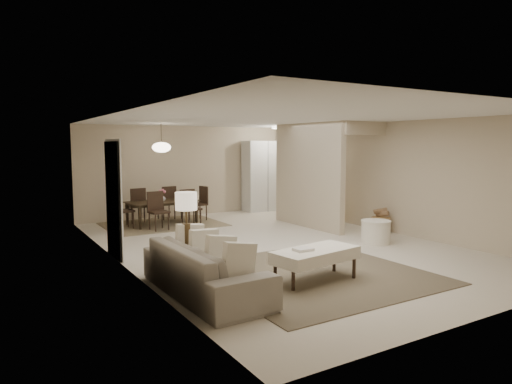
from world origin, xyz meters
TOP-DOWN VIEW (x-y plane):
  - floor at (0.00, 0.00)m, footprint 9.00×9.00m
  - ceiling at (0.00, 0.00)m, footprint 9.00×9.00m
  - back_wall at (0.00, 4.50)m, footprint 6.00×0.00m
  - left_wall at (-3.00, 0.00)m, footprint 0.00×9.00m
  - right_wall at (3.00, 0.00)m, footprint 0.00×9.00m
  - partition at (1.80, 1.25)m, footprint 0.15×2.50m
  - doorway at (-2.97, 0.60)m, footprint 0.04×0.90m
  - pantry_cabinet at (2.35, 4.15)m, footprint 1.20×0.55m
  - flush_light at (2.30, 3.20)m, footprint 0.44×0.44m
  - living_rug at (-0.63, -2.06)m, footprint 3.20×3.20m
  - sofa at (-2.45, -2.06)m, footprint 2.32×0.96m
  - ottoman_bench at (-0.83, -2.36)m, footprint 1.40×0.80m
  - side_table at (-2.40, -1.33)m, footprint 0.57×0.57m
  - table_lamp at (-2.40, -1.33)m, footprint 0.32×0.32m
  - round_pouf at (1.83, -0.97)m, footprint 0.59×0.59m
  - wicker_basket at (2.71, -0.26)m, footprint 0.45×0.45m
  - dining_rug at (-1.10, 3.36)m, footprint 2.80×2.10m
  - dining_table at (-1.10, 3.36)m, footprint 1.77×1.12m
  - dining_chairs at (-1.10, 3.36)m, footprint 2.44×1.87m
  - vase at (-1.10, 3.36)m, footprint 0.16×0.16m
  - yellow_mat at (2.46, 1.34)m, footprint 0.81×0.51m
  - pendant_light at (-1.10, 3.36)m, footprint 0.46×0.46m

SIDE VIEW (x-z plane):
  - floor at x=0.00m, z-range 0.00..0.00m
  - living_rug at x=-0.63m, z-range 0.00..0.01m
  - dining_rug at x=-1.10m, z-range 0.00..0.01m
  - yellow_mat at x=2.46m, z-range 0.00..0.01m
  - wicker_basket at x=2.71m, z-range 0.00..0.36m
  - round_pouf at x=1.83m, z-range 0.00..0.46m
  - side_table at x=-2.40m, z-range 0.00..0.54m
  - dining_table at x=-1.10m, z-range 0.00..0.59m
  - sofa at x=-2.45m, z-range 0.00..0.67m
  - ottoman_bench at x=-0.83m, z-range 0.14..0.62m
  - dining_chairs at x=-1.10m, z-range 0.00..0.90m
  - vase at x=-1.10m, z-range 0.59..0.75m
  - doorway at x=-2.97m, z-range 0.00..2.04m
  - pantry_cabinet at x=2.35m, z-range 0.00..2.10m
  - table_lamp at x=-2.40m, z-range 0.72..1.48m
  - back_wall at x=0.00m, z-range -1.75..4.25m
  - left_wall at x=-3.00m, z-range -3.25..5.75m
  - right_wall at x=3.00m, z-range -3.25..5.75m
  - partition at x=1.80m, z-range 0.00..2.50m
  - pendant_light at x=-1.10m, z-range 1.57..2.27m
  - flush_light at x=2.30m, z-range 2.44..2.48m
  - ceiling at x=0.00m, z-range 2.50..2.50m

